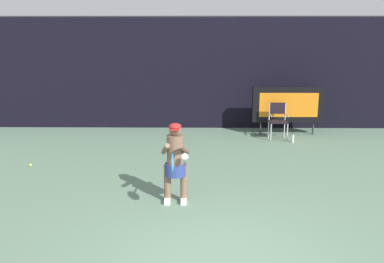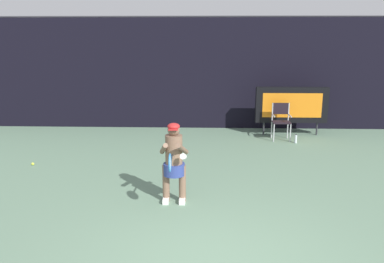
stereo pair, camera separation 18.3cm
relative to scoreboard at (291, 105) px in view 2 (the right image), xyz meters
name	(u,v)px [view 2 (the right image)]	position (x,y,z in m)	size (l,w,h in m)	color
backdrop_screen	(210,74)	(-2.50, 0.96, 0.86)	(18.00, 0.12, 3.66)	black
scoreboard	(291,105)	(0.00, 0.00, 0.00)	(2.20, 0.21, 1.50)	black
umpire_chair	(281,119)	(-0.41, -0.58, -0.33)	(0.52, 0.44, 1.08)	#B7B7BC
water_bottle	(296,139)	(-0.04, -0.99, -0.82)	(0.07, 0.07, 0.27)	silver
tennis_player	(174,160)	(-3.21, -5.33, -0.14)	(0.53, 0.61, 1.48)	white
tennis_racket	(170,162)	(-3.22, -5.96, 0.01)	(0.03, 0.60, 0.31)	black
tennis_ball_loose	(33,164)	(-6.75, -3.31, -0.91)	(0.07, 0.07, 0.07)	#CCDB3D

